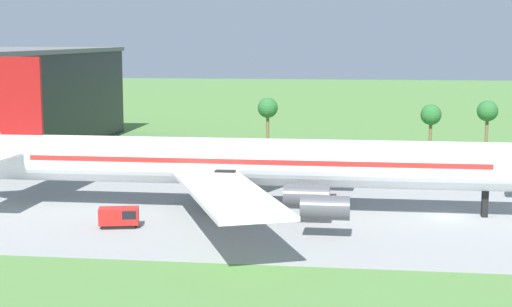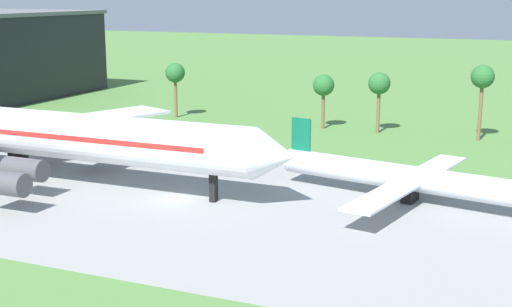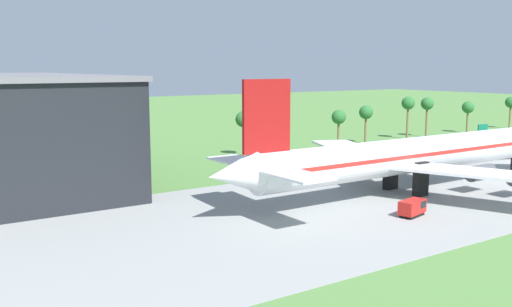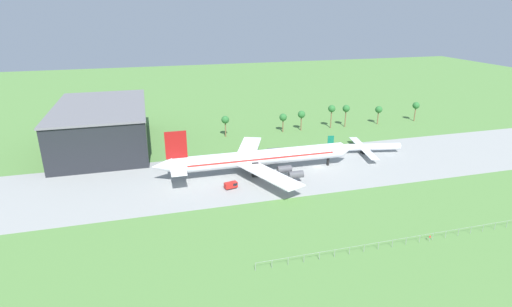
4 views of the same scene
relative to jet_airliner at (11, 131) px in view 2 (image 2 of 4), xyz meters
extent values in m
plane|color=#517F3D|center=(23.65, -0.67, -5.86)|extent=(600.00, 600.00, 0.00)
cube|color=gray|center=(23.65, -0.67, -5.85)|extent=(320.00, 44.00, 0.02)
cylinder|color=white|center=(1.28, 0.00, 0.06)|extent=(63.60, 5.62, 5.62)
cone|color=white|center=(35.33, 0.00, 0.06)|extent=(4.49, 5.51, 5.51)
cube|color=red|center=(1.28, 0.00, 0.48)|extent=(54.06, 5.73, 0.56)
cube|color=white|center=(-0.01, 13.63, -0.92)|extent=(16.98, 28.01, 0.44)
cylinder|color=#4C4C51|center=(7.82, -6.74, -2.59)|extent=(5.06, 2.53, 2.53)
cylinder|color=#4C4C51|center=(10.09, -12.36, -2.59)|extent=(5.06, 2.53, 2.53)
cylinder|color=#4C4C51|center=(7.82, 6.74, -2.59)|extent=(5.06, 2.53, 2.53)
cylinder|color=#4C4C51|center=(10.09, 12.36, -2.59)|extent=(5.06, 2.53, 2.53)
cube|color=black|center=(27.99, 0.00, -3.18)|extent=(0.70, 0.90, 5.35)
cube|color=black|center=(-1.90, 3.09, -3.18)|extent=(2.40, 1.20, 5.35)
cylinder|color=silver|center=(47.93, 8.55, -3.19)|extent=(31.09, 8.61, 2.81)
cube|color=#0F6647|center=(34.17, 11.18, 0.18)|extent=(2.53, 0.71, 3.93)
cube|color=silver|center=(47.93, 8.55, -3.47)|extent=(8.57, 28.14, 0.24)
cube|color=black|center=(47.93, 8.55, -4.52)|extent=(1.65, 2.71, 2.67)
cylinder|color=brown|center=(25.68, 46.15, -2.46)|extent=(0.56, 0.56, 6.80)
sphere|color=#28662D|center=(25.68, 46.15, 1.54)|extent=(3.60, 3.60, 3.60)
cylinder|color=brown|center=(35.14, 46.15, -2.07)|extent=(0.56, 0.56, 7.57)
sphere|color=#28662D|center=(35.14, 46.15, 2.32)|extent=(3.60, 3.60, 3.60)
cylinder|color=brown|center=(51.13, 46.15, -1.15)|extent=(0.56, 0.56, 9.40)
sphere|color=#28662D|center=(51.13, 46.15, 4.15)|extent=(3.60, 3.60, 3.60)
cylinder|color=brown|center=(-2.73, 46.15, -2.02)|extent=(0.56, 0.56, 7.66)
sphere|color=#28662D|center=(-2.73, 46.15, 2.41)|extent=(3.60, 3.60, 3.60)
camera|label=1|loc=(13.40, -91.41, 14.73)|focal=55.00mm
camera|label=2|loc=(62.00, -67.63, 16.73)|focal=50.00mm
camera|label=3|loc=(-71.25, -60.34, 13.93)|focal=40.00mm
camera|label=4|loc=(-36.88, -130.07, 51.31)|focal=28.00mm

